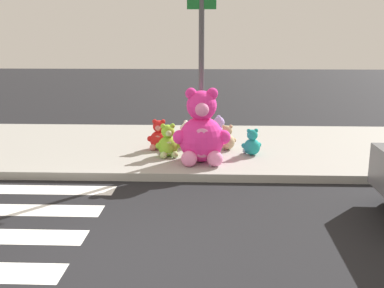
% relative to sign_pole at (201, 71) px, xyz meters
% --- Properties ---
extents(ground_plane, '(60.00, 60.00, 0.00)m').
position_rel_sign_pole_xyz_m(ground_plane, '(-1.00, -4.40, -1.85)').
color(ground_plane, black).
extents(sidewalk, '(28.00, 4.40, 0.15)m').
position_rel_sign_pole_xyz_m(sidewalk, '(-1.00, 0.80, -1.77)').
color(sidewalk, '#9E9B93').
rests_on(sidewalk, ground_plane).
extents(sign_pole, '(0.56, 0.11, 3.20)m').
position_rel_sign_pole_xyz_m(sign_pole, '(0.00, 0.00, 0.00)').
color(sign_pole, '#4C4C51').
rests_on(sign_pole, sidewalk).
extents(plush_pink_large, '(1.10, 0.97, 1.42)m').
position_rel_sign_pole_xyz_m(plush_pink_large, '(0.02, -0.59, -1.13)').
color(plush_pink_large, '#F22D93').
rests_on(plush_pink_large, sidewalk).
extents(plush_lavender, '(0.43, 0.49, 0.63)m').
position_rel_sign_pole_xyz_m(plush_lavender, '(0.36, 0.93, -1.45)').
color(plush_lavender, '#B28CD8').
rests_on(plush_lavender, sidewalk).
extents(plush_lime, '(0.51, 0.47, 0.67)m').
position_rel_sign_pole_xyz_m(plush_lime, '(-0.66, -0.22, -1.43)').
color(plush_lime, '#8CD133').
rests_on(plush_lime, sidewalk).
extents(plush_teal, '(0.41, 0.39, 0.55)m').
position_rel_sign_pole_xyz_m(plush_teal, '(1.04, -0.03, -1.48)').
color(plush_teal, teal).
rests_on(plush_teal, sidewalk).
extents(plush_red, '(0.50, 0.44, 0.64)m').
position_rel_sign_pole_xyz_m(plush_red, '(-0.91, 0.37, -1.44)').
color(plush_red, red).
rests_on(plush_red, sidewalk).
extents(plush_white, '(0.41, 0.44, 0.58)m').
position_rel_sign_pole_xyz_m(plush_white, '(-0.34, 0.57, -1.47)').
color(plush_white, white).
rests_on(plush_white, sidewalk).
extents(plush_tan, '(0.41, 0.37, 0.54)m').
position_rel_sign_pole_xyz_m(plush_tan, '(0.55, 0.40, -1.48)').
color(plush_tan, tan).
rests_on(plush_tan, sidewalk).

